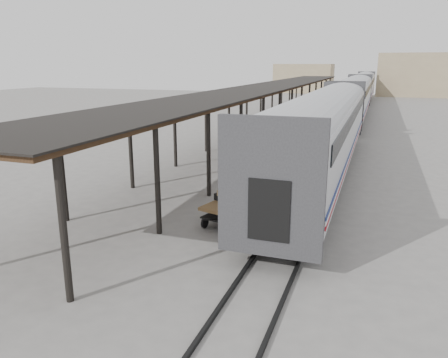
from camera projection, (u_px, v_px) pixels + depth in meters
name	position (u px, v px, depth m)	size (l,w,h in m)	color
ground	(213.00, 220.00, 17.38)	(160.00, 160.00, 0.00)	slate
train	(353.00, 96.00, 46.49)	(3.45, 76.01, 4.01)	silver
canopy	(272.00, 87.00, 39.34)	(4.90, 64.30, 4.15)	#422B19
rails	(352.00, 120.00, 47.35)	(1.54, 150.00, 0.12)	black
building_far	(427.00, 75.00, 83.00)	(18.00, 10.00, 8.00)	tan
building_left	(304.00, 78.00, 94.61)	(12.00, 8.00, 6.00)	tan
baggage_cart	(230.00, 207.00, 16.84)	(1.83, 2.64, 0.86)	brown
suitcase_stack	(232.00, 195.00, 17.09)	(1.53, 1.16, 0.46)	#3C3C3E
luggage_tug	(289.00, 131.00, 36.22)	(1.48, 1.80, 1.38)	maroon
porter	(231.00, 185.00, 15.89)	(0.64, 0.42, 1.76)	navy
pedestrian	(244.00, 139.00, 31.31)	(0.92, 0.38, 1.57)	black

